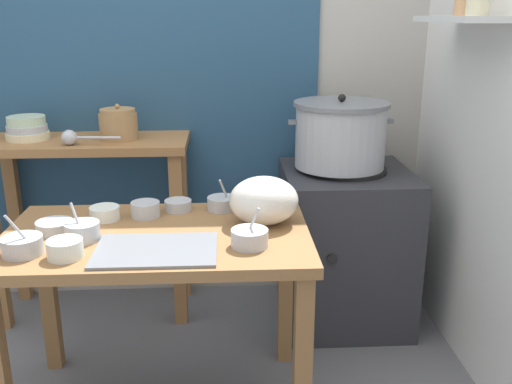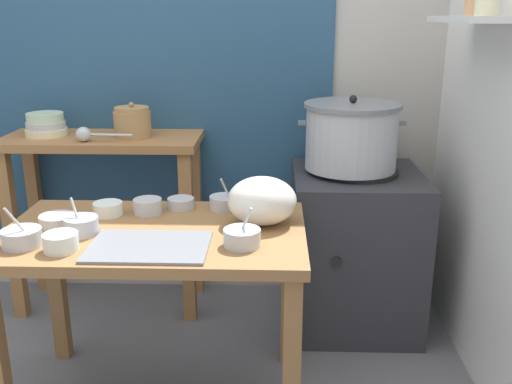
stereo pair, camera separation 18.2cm
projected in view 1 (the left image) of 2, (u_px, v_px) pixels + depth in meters
wall_back at (175, 49)px, 2.85m from camera, size 4.40×0.12×2.60m
prep_table at (158, 261)px, 2.07m from camera, size 1.10×0.66×0.72m
back_shelf_table at (90, 184)px, 2.77m from camera, size 0.96×0.40×0.90m
stove_block at (344, 245)px, 2.79m from camera, size 0.60×0.61×0.78m
steamer_pot at (340, 134)px, 2.65m from camera, size 0.49×0.44×0.34m
clay_pot at (118, 124)px, 2.69m from camera, size 0.18×0.18×0.17m
bowl_stack_enamel at (27, 128)px, 2.69m from camera, size 0.20×0.20×0.11m
ladle at (72, 138)px, 2.57m from camera, size 0.27×0.07×0.07m
serving_tray at (156, 250)px, 1.87m from camera, size 0.40×0.28×0.01m
plastic_bag at (264, 201)px, 2.10m from camera, size 0.26×0.22×0.18m
prep_bowl_0 at (22, 245)px, 1.84m from camera, size 0.13×0.13×0.15m
prep_bowl_1 at (105, 212)px, 2.16m from camera, size 0.11×0.11×0.05m
prep_bowl_2 at (250, 237)px, 1.91m from camera, size 0.13×0.13×0.14m
prep_bowl_3 at (178, 205)px, 2.26m from camera, size 0.11×0.11×0.04m
prep_bowl_4 at (55, 226)px, 2.04m from camera, size 0.13×0.13×0.04m
prep_bowl_5 at (65, 248)px, 1.82m from camera, size 0.11×0.11×0.06m
prep_bowl_6 at (222, 203)px, 2.27m from camera, size 0.12×0.12×0.14m
prep_bowl_7 at (83, 230)px, 1.96m from camera, size 0.12×0.12×0.13m
prep_bowl_8 at (145, 209)px, 2.19m from camera, size 0.11×0.11×0.06m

